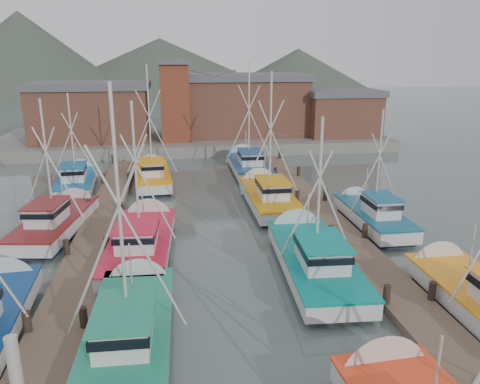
{
  "coord_description": "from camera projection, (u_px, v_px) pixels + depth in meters",
  "views": [
    {
      "loc": [
        -2.44,
        -18.12,
        10.22
      ],
      "look_at": [
        1.32,
        7.52,
        2.6
      ],
      "focal_mm": 35.0,
      "sensor_mm": 36.0,
      "label": 1
    }
  ],
  "objects": [
    {
      "name": "ground",
      "position": [
        235.0,
        298.0,
        20.42
      ],
      "size": [
        260.0,
        260.0,
        0.0
      ],
      "primitive_type": "plane",
      "color": "#4A5955",
      "rests_on": "ground"
    },
    {
      "name": "dock_left",
      "position": [
        85.0,
        264.0,
        23.22
      ],
      "size": [
        2.3,
        46.0,
        1.5
      ],
      "color": "brown",
      "rests_on": "ground"
    },
    {
      "name": "dock_right",
      "position": [
        354.0,
        248.0,
        25.17
      ],
      "size": [
        2.3,
        46.0,
        1.5
      ],
      "color": "brown",
      "rests_on": "ground"
    },
    {
      "name": "quay",
      "position": [
        193.0,
        139.0,
        55.37
      ],
      "size": [
        44.0,
        16.0,
        1.2
      ],
      "primitive_type": "cube",
      "color": "gray",
      "rests_on": "ground"
    },
    {
      "name": "shed_left",
      "position": [
        92.0,
        111.0,
        50.89
      ],
      "size": [
        12.72,
        8.48,
        6.2
      ],
      "color": "brown",
      "rests_on": "quay"
    },
    {
      "name": "shed_center",
      "position": [
        243.0,
        104.0,
        55.05
      ],
      "size": [
        14.84,
        9.54,
        6.9
      ],
      "color": "brown",
      "rests_on": "quay"
    },
    {
      "name": "shed_right",
      "position": [
        341.0,
        112.0,
        53.97
      ],
      "size": [
        8.48,
        6.36,
        5.2
      ],
      "color": "brown",
      "rests_on": "quay"
    },
    {
      "name": "lookout_tower",
      "position": [
        175.0,
        100.0,
        49.9
      ],
      "size": [
        3.6,
        3.6,
        8.5
      ],
      "color": "brown",
      "rests_on": "quay"
    },
    {
      "name": "distant_hills",
      "position": [
        134.0,
        92.0,
        135.01
      ],
      "size": [
        175.0,
        140.0,
        42.0
      ],
      "color": "#414B3E",
      "rests_on": "ground"
    },
    {
      "name": "boat_4",
      "position": [
        131.0,
        326.0,
        17.1
      ],
      "size": [
        4.08,
        9.33,
        10.27
      ],
      "rotation": [
        0.0,
        0.0,
        -0.03
      ],
      "color": "black",
      "rests_on": "ground"
    },
    {
      "name": "boat_5",
      "position": [
        312.0,
        257.0,
        22.94
      ],
      "size": [
        3.63,
        10.1,
        8.55
      ],
      "rotation": [
        0.0,
        0.0,
        -0.05
      ],
      "color": "black",
      "rests_on": "ground"
    },
    {
      "name": "boat_8",
      "position": [
        142.0,
        240.0,
        24.98
      ],
      "size": [
        3.68,
        9.89,
        9.01
      ],
      "rotation": [
        0.0,
        0.0,
        -0.06
      ],
      "color": "black",
      "rests_on": "ground"
    },
    {
      "name": "boat_9",
      "position": [
        267.0,
        196.0,
        32.93
      ],
      "size": [
        4.02,
        9.42,
        10.05
      ],
      "rotation": [
        0.0,
        0.0,
        0.0
      ],
      "color": "black",
      "rests_on": "ground"
    },
    {
      "name": "boat_10",
      "position": [
        59.0,
        220.0,
        28.06
      ],
      "size": [
        3.95,
        9.16,
        8.69
      ],
      "rotation": [
        0.0,
        0.0,
        -0.15
      ],
      "color": "black",
      "rests_on": "ground"
    },
    {
      "name": "boat_11",
      "position": [
        370.0,
        214.0,
        29.11
      ],
      "size": [
        3.2,
        8.02,
        7.87
      ],
      "rotation": [
        0.0,
        0.0,
        0.0
      ],
      "color": "black",
      "rests_on": "ground"
    },
    {
      "name": "boat_12",
      "position": [
        152.0,
        175.0,
        38.54
      ],
      "size": [
        4.04,
        8.88,
        10.29
      ],
      "rotation": [
        0.0,
        0.0,
        0.07
      ],
      "color": "black",
      "rests_on": "ground"
    },
    {
      "name": "boat_13",
      "position": [
        247.0,
        164.0,
        42.33
      ],
      "size": [
        4.2,
        9.55,
        10.54
      ],
      "rotation": [
        0.0,
        0.0,
        -0.01
      ],
      "color": "black",
      "rests_on": "ground"
    },
    {
      "name": "boat_14",
      "position": [
        77.0,
        180.0,
        36.97
      ],
      "size": [
        3.39,
        8.66,
        8.2
      ],
      "rotation": [
        0.0,
        0.0,
        0.07
      ],
      "color": "black",
      "rests_on": "ground"
    },
    {
      "name": "gull_near",
      "position": [
        215.0,
        74.0,
        15.48
      ],
      "size": [
        1.53,
        0.66,
        0.24
      ],
      "rotation": [
        0.0,
        0.0,
        0.45
      ],
      "color": "gray",
      "rests_on": "ground"
    },
    {
      "name": "gull_far",
      "position": [
        288.0,
        135.0,
        24.3
      ],
      "size": [
        1.49,
        0.65,
        0.24
      ],
      "rotation": [
        0.0,
        0.0,
        -0.58
      ],
      "color": "gray",
      "rests_on": "ground"
    }
  ]
}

